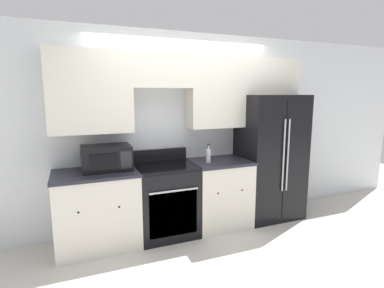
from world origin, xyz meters
The scene contains 8 objects.
ground_plane centered at (0.00, 0.00, 0.00)m, with size 12.00×12.00×0.00m, color beige.
wall_back centered at (0.02, 0.58, 1.53)m, with size 8.00×0.39×2.60m.
lower_cabinets_left centered at (-1.20, 0.31, 0.46)m, with size 0.96×0.64×0.91m.
lower_cabinets_right centered at (0.40, 0.31, 0.46)m, with size 0.79×0.64×0.91m.
oven_range centered at (-0.36, 0.31, 0.46)m, with size 0.74×0.65×1.07m.
refrigerator centered at (1.22, 0.37, 0.89)m, with size 0.88×0.78×1.78m.
microwave centered at (-1.06, 0.37, 1.05)m, with size 0.56×0.41×0.29m.
bottle centered at (0.21, 0.27, 1.01)m, with size 0.06×0.06×0.24m.
Camera 1 is at (-1.41, -3.20, 1.80)m, focal length 28.00 mm.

